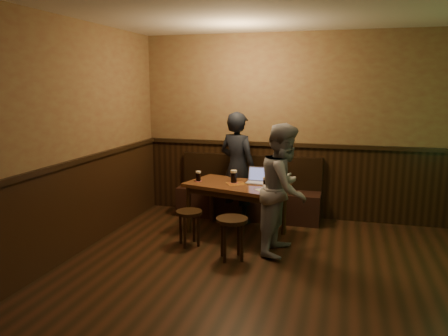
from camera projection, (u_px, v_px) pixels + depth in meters
room at (272, 177)px, 4.00m from camera, size 5.04×6.04×2.84m
bench at (248, 197)px, 6.76m from camera, size 2.20×0.50×0.95m
pub_table at (236, 190)px, 5.96m from camera, size 1.47×1.07×0.71m
stool_left at (189, 218)px, 5.56m from camera, size 0.38×0.38×0.45m
stool_right at (232, 226)px, 5.11m from camera, size 0.48×0.48×0.50m
pint_left at (198, 176)px, 6.08m from camera, size 0.09×0.09×0.15m
pint_mid at (234, 176)px, 5.98m from camera, size 0.11×0.11×0.18m
pint_right at (266, 183)px, 5.64m from camera, size 0.10×0.10×0.16m
laptop at (258, 179)px, 5.99m from camera, size 0.31×0.25×0.21m
menu at (264, 190)px, 5.56m from camera, size 0.26×0.26×0.00m
person_suit at (237, 168)px, 6.44m from camera, size 0.71×0.59×1.65m
person_grey at (284, 189)px, 5.26m from camera, size 0.70×0.84×1.59m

